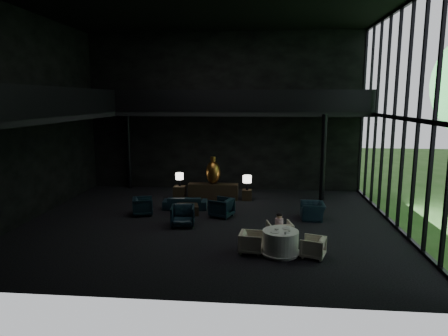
# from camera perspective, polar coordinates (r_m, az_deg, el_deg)

# --- Properties ---
(floor) EXTENTS (14.00, 12.00, 0.02)m
(floor) POSITION_cam_1_polar(r_m,az_deg,el_deg) (15.41, -2.16, -7.85)
(floor) COLOR black
(floor) RESTS_ON ground
(ceiling) EXTENTS (14.00, 12.00, 0.02)m
(ceiling) POSITION_cam_1_polar(r_m,az_deg,el_deg) (15.06, -2.37, 22.57)
(ceiling) COLOR black
(ceiling) RESTS_ON ground
(wall_back) EXTENTS (14.00, 0.04, 8.00)m
(wall_back) POSITION_cam_1_polar(r_m,az_deg,el_deg) (20.66, -0.04, 7.95)
(wall_back) COLOR black
(wall_back) RESTS_ON ground
(wall_front) EXTENTS (14.00, 0.04, 8.00)m
(wall_front) POSITION_cam_1_polar(r_m,az_deg,el_deg) (8.80, -7.45, 5.32)
(wall_front) COLOR black
(wall_front) RESTS_ON ground
(wall_left) EXTENTS (0.04, 12.00, 8.00)m
(wall_left) POSITION_cam_1_polar(r_m,az_deg,el_deg) (17.10, -26.37, 6.54)
(wall_left) COLOR black
(wall_left) RESTS_ON ground
(curtain_wall) EXTENTS (0.20, 12.00, 8.00)m
(curtain_wall) POSITION_cam_1_polar(r_m,az_deg,el_deg) (15.41, 24.48, 6.43)
(curtain_wall) COLOR black
(curtain_wall) RESTS_ON ground
(mezzanine_left) EXTENTS (2.00, 12.00, 0.25)m
(mezzanine_left) POSITION_cam_1_polar(r_m,az_deg,el_deg) (16.60, -23.41, 6.69)
(mezzanine_left) COLOR black
(mezzanine_left) RESTS_ON wall_left
(mezzanine_back) EXTENTS (12.00, 2.00, 0.25)m
(mezzanine_back) POSITION_cam_1_polar(r_m,az_deg,el_deg) (19.59, 2.63, 7.84)
(mezzanine_back) COLOR black
(mezzanine_back) RESTS_ON wall_back
(railing_left) EXTENTS (0.06, 12.00, 1.00)m
(railing_left) POSITION_cam_1_polar(r_m,az_deg,el_deg) (16.13, -20.40, 8.94)
(railing_left) COLOR black
(railing_left) RESTS_ON mezzanine_left
(railing_back) EXTENTS (12.00, 0.06, 1.00)m
(railing_back) POSITION_cam_1_polar(r_m,az_deg,el_deg) (18.58, 2.49, 9.58)
(railing_back) COLOR black
(railing_back) RESTS_ON mezzanine_back
(column_nw) EXTENTS (0.24, 0.24, 4.00)m
(column_nw) POSITION_cam_1_polar(r_m,az_deg,el_deg) (21.58, -13.46, 2.43)
(column_nw) COLOR black
(column_nw) RESTS_ON floor
(column_ne) EXTENTS (0.24, 0.24, 4.00)m
(column_ne) POSITION_cam_1_polar(r_m,az_deg,el_deg) (18.96, 13.98, 1.42)
(column_ne) COLOR black
(column_ne) RESTS_ON floor
(console) EXTENTS (2.35, 0.53, 0.75)m
(console) POSITION_cam_1_polar(r_m,az_deg,el_deg) (18.86, -1.56, -3.37)
(console) COLOR black
(console) RESTS_ON floor
(bronze_urn) EXTENTS (0.69, 0.69, 1.28)m
(bronze_urn) POSITION_cam_1_polar(r_m,az_deg,el_deg) (18.71, -1.56, -0.60)
(bronze_urn) COLOR #B46023
(bronze_urn) RESTS_ON console
(side_table_left) EXTENTS (0.55, 0.55, 0.60)m
(side_table_left) POSITION_cam_1_polar(r_m,az_deg,el_deg) (19.12, -6.34, -3.47)
(side_table_left) COLOR black
(side_table_left) RESTS_ON floor
(table_lamp_left) EXTENTS (0.37, 0.37, 0.63)m
(table_lamp_left) POSITION_cam_1_polar(r_m,az_deg,el_deg) (18.97, -6.38, -1.25)
(table_lamp_left) COLOR black
(table_lamp_left) RESTS_ON side_table_left
(side_table_right) EXTENTS (0.45, 0.45, 0.50)m
(side_table_right) POSITION_cam_1_polar(r_m,az_deg,el_deg) (18.77, 3.31, -3.84)
(side_table_right) COLOR black
(side_table_right) RESTS_ON floor
(table_lamp_right) EXTENTS (0.41, 0.41, 0.68)m
(table_lamp_right) POSITION_cam_1_polar(r_m,az_deg,el_deg) (18.54, 3.32, -1.67)
(table_lamp_right) COLOR black
(table_lamp_right) RESTS_ON side_table_right
(sofa) EXTENTS (1.72, 0.61, 0.66)m
(sofa) POSITION_cam_1_polar(r_m,az_deg,el_deg) (17.32, -5.57, -4.76)
(sofa) COLOR #183046
(sofa) RESTS_ON floor
(lounge_armchair_west) EXTENTS (0.96, 1.00, 0.83)m
(lounge_armchair_west) POSITION_cam_1_polar(r_m,az_deg,el_deg) (16.65, -11.53, -5.21)
(lounge_armchair_west) COLOR black
(lounge_armchair_west) RESTS_ON floor
(lounge_armchair_east) EXTENTS (1.09, 1.12, 0.90)m
(lounge_armchair_east) POSITION_cam_1_polar(r_m,az_deg,el_deg) (16.07, -0.34, -5.42)
(lounge_armchair_east) COLOR black
(lounge_armchair_east) RESTS_ON floor
(lounge_armchair_south) EXTENTS (1.04, 0.99, 0.97)m
(lounge_armchair_south) POSITION_cam_1_polar(r_m,az_deg,el_deg) (14.97, -5.92, -6.50)
(lounge_armchair_south) COLOR black
(lounge_armchair_south) RESTS_ON floor
(window_armchair) EXTENTS (0.63, 0.96, 0.84)m
(window_armchair) POSITION_cam_1_polar(r_m,az_deg,el_deg) (16.15, 12.56, -5.70)
(window_armchair) COLOR #102A31
(window_armchair) RESTS_ON floor
(coffee_table) EXTENTS (1.02, 1.02, 0.37)m
(coffee_table) POSITION_cam_1_polar(r_m,az_deg,el_deg) (16.59, -5.20, -5.92)
(coffee_table) COLOR black
(coffee_table) RESTS_ON floor
(dining_table) EXTENTS (1.24, 1.24, 0.75)m
(dining_table) POSITION_cam_1_polar(r_m,az_deg,el_deg) (12.47, 8.05, -10.69)
(dining_table) COLOR white
(dining_table) RESTS_ON floor
(dining_chair_north) EXTENTS (0.91, 0.87, 0.80)m
(dining_chair_north) POSITION_cam_1_polar(r_m,az_deg,el_deg) (13.38, 7.96, -8.93)
(dining_chair_north) COLOR beige
(dining_chair_north) RESTS_ON floor
(dining_chair_east) EXTENTS (0.72, 0.74, 0.61)m
(dining_chair_east) POSITION_cam_1_polar(r_m,az_deg,el_deg) (12.43, 12.60, -11.02)
(dining_chair_east) COLOR #C5B494
(dining_chair_east) RESTS_ON floor
(dining_chair_west) EXTENTS (0.67, 0.70, 0.66)m
(dining_chair_west) POSITION_cam_1_polar(r_m,az_deg,el_deg) (12.52, 3.91, -10.52)
(dining_chair_west) COLOR #B4A88C
(dining_chair_west) RESTS_ON floor
(child) EXTENTS (0.27, 0.27, 0.58)m
(child) POSITION_cam_1_polar(r_m,az_deg,el_deg) (13.27, 7.89, -7.56)
(child) COLOR pink
(child) RESTS_ON dining_chair_north
(plate_a) EXTENTS (0.35, 0.35, 0.02)m
(plate_a) POSITION_cam_1_polar(r_m,az_deg,el_deg) (12.16, 7.29, -9.06)
(plate_a) COLOR white
(plate_a) RESTS_ON dining_table
(plate_b) EXTENTS (0.29, 0.29, 0.02)m
(plate_b) POSITION_cam_1_polar(r_m,az_deg,el_deg) (12.54, 8.82, -8.51)
(plate_b) COLOR white
(plate_b) RESTS_ON dining_table
(saucer) EXTENTS (0.16, 0.16, 0.01)m
(saucer) POSITION_cam_1_polar(r_m,az_deg,el_deg) (12.18, 9.10, -9.08)
(saucer) COLOR white
(saucer) RESTS_ON dining_table
(coffee_cup) EXTENTS (0.10, 0.10, 0.06)m
(coffee_cup) POSITION_cam_1_polar(r_m,az_deg,el_deg) (12.24, 9.34, -8.83)
(coffee_cup) COLOR white
(coffee_cup) RESTS_ON saucer
(cereal_bowl) EXTENTS (0.14, 0.14, 0.07)m
(cereal_bowl) POSITION_cam_1_polar(r_m,az_deg,el_deg) (12.35, 7.52, -8.64)
(cereal_bowl) COLOR white
(cereal_bowl) RESTS_ON dining_table
(cream_pot) EXTENTS (0.07, 0.07, 0.07)m
(cream_pot) POSITION_cam_1_polar(r_m,az_deg,el_deg) (12.03, 8.76, -9.18)
(cream_pot) COLOR #99999E
(cream_pot) RESTS_ON dining_table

